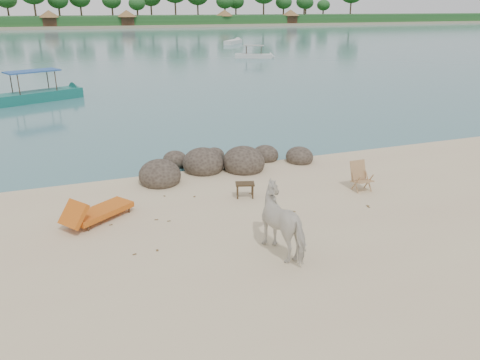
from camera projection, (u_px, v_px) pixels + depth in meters
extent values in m
plane|color=#396A73|center=(85.00, 37.00, 90.87)|extent=(400.00, 400.00, 0.00)
cube|color=tan|center=(72.00, 24.00, 161.20)|extent=(420.00, 90.00, 1.40)
cube|color=#1E4C1E|center=(75.00, 20.00, 129.77)|extent=(420.00, 18.00, 2.40)
ellipsoid|color=#312721|center=(160.00, 176.00, 15.58)|extent=(1.40, 1.54, 1.05)
ellipsoid|color=#312721|center=(203.00, 164.00, 16.74)|extent=(1.46, 1.61, 1.10)
ellipsoid|color=#312721|center=(244.00, 163.00, 16.84)|extent=(1.51, 1.66, 1.13)
ellipsoid|color=#312721|center=(265.00, 156.00, 17.97)|extent=(0.99, 1.08, 0.74)
ellipsoid|color=#312721|center=(299.00, 158.00, 17.71)|extent=(1.02, 1.12, 0.76)
ellipsoid|color=#312721|center=(175.00, 161.00, 17.40)|extent=(0.92, 1.01, 0.69)
ellipsoid|color=#312721|center=(215.00, 156.00, 18.10)|extent=(0.75, 0.83, 0.56)
imported|color=silver|center=(286.00, 222.00, 11.00)|extent=(1.22, 1.99, 1.57)
plane|color=brown|center=(368.00, 207.00, 13.81)|extent=(0.13, 0.13, 0.00)
plane|color=brown|center=(156.00, 221.00, 12.90)|extent=(0.12, 0.12, 0.00)
plane|color=brown|center=(135.00, 255.00, 11.10)|extent=(0.12, 0.12, 0.00)
plane|color=brown|center=(169.00, 222.00, 12.82)|extent=(0.11, 0.11, 0.00)
plane|color=brown|center=(165.00, 197.00, 14.51)|extent=(0.12, 0.12, 0.00)
plane|color=brown|center=(157.00, 251.00, 11.28)|extent=(0.11, 0.11, 0.00)
plane|color=brown|center=(194.00, 197.00, 14.47)|extent=(0.14, 0.14, 0.00)
plane|color=brown|center=(294.00, 212.00, 13.42)|extent=(0.14, 0.14, 0.00)
plane|color=brown|center=(368.00, 208.00, 13.72)|extent=(0.12, 0.12, 0.00)
plane|color=brown|center=(111.00, 226.00, 12.60)|extent=(0.12, 0.12, 0.00)
plane|color=brown|center=(250.00, 194.00, 14.73)|extent=(0.13, 0.13, 0.00)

